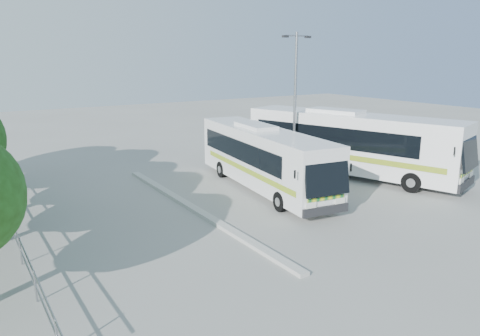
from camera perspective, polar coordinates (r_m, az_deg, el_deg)
ground at (r=21.53m, az=2.37°, el=-5.60°), size 100.00×100.00×0.00m
kerb_divider at (r=22.03m, az=-5.55°, el=-4.99°), size 0.40×16.00×0.15m
railing at (r=21.73m, az=-26.64°, el=-4.85°), size 0.06×22.00×1.00m
coach_main at (r=25.05m, az=2.92°, el=1.36°), size 3.73×11.84×3.23m
coach_adjacent at (r=28.64m, az=13.38°, el=3.08°), size 6.66×13.48×3.70m
lamppost at (r=28.15m, az=6.73°, el=8.50°), size 2.04×0.22×8.37m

